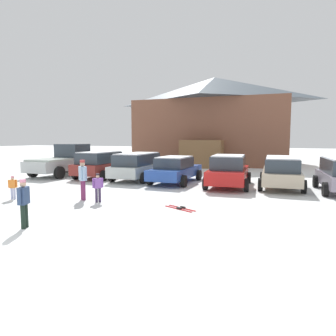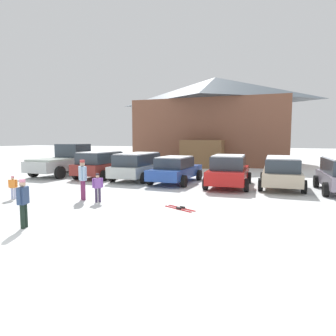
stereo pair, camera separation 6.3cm
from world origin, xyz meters
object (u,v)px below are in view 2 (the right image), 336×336
at_px(parked_maroon_van, 100,164).
at_px(parked_blue_hatchback, 176,169).
at_px(skier_child_in_orange_jacket, 13,186).
at_px(pair_of_skis, 180,208).
at_px(parked_silver_wagon, 138,165).
at_px(parked_beige_suv, 282,171).
at_px(pickup_truck, 66,161).
at_px(skier_child_in_purple_jacket, 98,186).
at_px(ski_lodge, 215,120).
at_px(parked_red_sedan, 229,171).
at_px(skier_teen_in_navy_coat, 23,200).
at_px(skier_adult_in_blue_parka, 83,177).

height_order(parked_maroon_van, parked_blue_hatchback, parked_maroon_van).
distance_m(skier_child_in_orange_jacket, pair_of_skis, 7.17).
relative_size(parked_silver_wagon, skier_child_in_orange_jacket, 4.61).
xyz_separation_m(parked_blue_hatchback, parked_beige_suv, (5.70, 0.34, 0.09)).
xyz_separation_m(pickup_truck, skier_child_in_purple_jacket, (7.40, -6.74, -0.33)).
bearing_deg(parked_beige_suv, parked_maroon_van, -179.59).
bearing_deg(parked_blue_hatchback, pair_of_skis, -68.14).
height_order(ski_lodge, skier_child_in_purple_jacket, ski_lodge).
relative_size(parked_blue_hatchback, parked_red_sedan, 0.98).
distance_m(skier_child_in_orange_jacket, skier_teen_in_navy_coat, 4.70).
distance_m(parked_silver_wagon, skier_teen_in_navy_coat, 10.21).
distance_m(ski_lodge, skier_adult_in_blue_parka, 21.16).
xyz_separation_m(skier_child_in_orange_jacket, skier_adult_in_blue_parka, (2.79, 1.01, 0.38)).
bearing_deg(parked_blue_hatchback, parked_red_sedan, -4.71).
relative_size(parked_red_sedan, pickup_truck, 0.90).
xyz_separation_m(parked_maroon_van, skier_child_in_purple_jacket, (4.28, -6.41, -0.26)).
height_order(ski_lodge, skier_adult_in_blue_parka, ski_lodge).
relative_size(skier_child_in_orange_jacket, skier_child_in_purple_jacket, 0.85).
distance_m(parked_blue_hatchback, skier_adult_in_blue_parka, 6.26).
height_order(parked_blue_hatchback, pair_of_skis, parked_blue_hatchback).
xyz_separation_m(ski_lodge, parked_blue_hatchback, (1.22, -14.90, -3.67)).
relative_size(parked_beige_suv, pair_of_skis, 3.47).
height_order(parked_red_sedan, parked_beige_suv, parked_red_sedan).
height_order(ski_lodge, parked_maroon_van, ski_lodge).
relative_size(skier_child_in_orange_jacket, skier_teen_in_navy_coat, 0.70).
bearing_deg(parked_beige_suv, parked_blue_hatchback, -176.56).
distance_m(parked_maroon_van, parked_red_sedan, 8.42).
xyz_separation_m(skier_child_in_purple_jacket, pair_of_skis, (3.43, 0.16, -0.64)).
distance_m(parked_maroon_van, skier_adult_in_blue_parka, 7.10).
xyz_separation_m(parked_silver_wagon, skier_child_in_orange_jacket, (-2.11, -7.22, -0.34)).
height_order(pickup_truck, skier_child_in_purple_jacket, pickup_truck).
relative_size(ski_lodge, parked_blue_hatchback, 3.33).
bearing_deg(parked_silver_wagon, pickup_truck, 176.71).
distance_m(parked_silver_wagon, skier_child_in_purple_jacket, 6.59).
relative_size(parked_blue_hatchback, skier_child_in_purple_jacket, 3.97).
bearing_deg(skier_teen_in_navy_coat, parked_red_sedan, 67.00).
relative_size(parked_silver_wagon, skier_adult_in_blue_parka, 2.74).
xyz_separation_m(parked_beige_suv, pickup_truck, (-14.13, 0.25, 0.12)).
bearing_deg(ski_lodge, skier_child_in_orange_jacket, -98.99).
xyz_separation_m(parked_beige_suv, skier_child_in_orange_jacket, (-10.39, -7.31, -0.31)).
relative_size(parked_maroon_van, parked_red_sedan, 0.87).
relative_size(parked_silver_wagon, parked_blue_hatchback, 0.99).
bearing_deg(pickup_truck, parked_maroon_van, -6.00).
bearing_deg(parked_beige_suv, skier_adult_in_blue_parka, -140.30).
height_order(parked_maroon_van, parked_silver_wagon, parked_maroon_van).
height_order(parked_beige_suv, pair_of_skis, parked_beige_suv).
bearing_deg(pickup_truck, skier_teen_in_navy_coat, -54.38).
relative_size(pickup_truck, skier_adult_in_blue_parka, 3.14).
relative_size(parked_maroon_van, skier_child_in_orange_jacket, 4.14).
bearing_deg(skier_adult_in_blue_parka, parked_red_sedan, 48.82).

